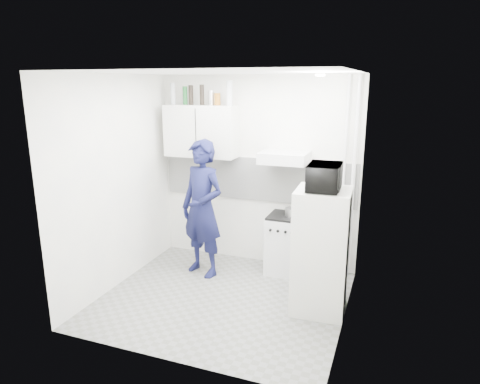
% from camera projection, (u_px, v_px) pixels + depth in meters
% --- Properties ---
extents(floor, '(2.80, 2.80, 0.00)m').
position_uv_depth(floor, '(223.00, 299.00, 5.08)').
color(floor, '#5B5D54').
rests_on(floor, ground).
extents(ceiling, '(2.80, 2.80, 0.00)m').
position_uv_depth(ceiling, '(221.00, 72.00, 4.44)').
color(ceiling, white).
rests_on(ceiling, wall_back).
extents(wall_back, '(2.80, 0.00, 2.80)m').
position_uv_depth(wall_back, '(257.00, 172.00, 5.90)').
color(wall_back, white).
rests_on(wall_back, floor).
extents(wall_left, '(0.00, 2.60, 2.60)m').
position_uv_depth(wall_left, '(117.00, 183.00, 5.23)').
color(wall_left, white).
rests_on(wall_left, floor).
extents(wall_right, '(0.00, 2.60, 2.60)m').
position_uv_depth(wall_right, '(351.00, 205.00, 4.29)').
color(wall_right, white).
rests_on(wall_right, floor).
extents(person, '(0.76, 0.62, 1.80)m').
position_uv_depth(person, '(202.00, 209.00, 5.57)').
color(person, '#0F1134').
rests_on(person, floor).
extents(stove, '(0.48, 0.48, 0.77)m').
position_uv_depth(stove, '(286.00, 245.00, 5.73)').
color(stove, silver).
rests_on(stove, floor).
extents(fridge, '(0.61, 0.61, 1.40)m').
position_uv_depth(fridge, '(321.00, 251.00, 4.69)').
color(fridge, silver).
rests_on(fridge, floor).
extents(stove_top, '(0.46, 0.46, 0.03)m').
position_uv_depth(stove_top, '(287.00, 216.00, 5.63)').
color(stove_top, black).
rests_on(stove_top, stove).
extents(saucepan, '(0.18, 0.18, 0.10)m').
position_uv_depth(saucepan, '(292.00, 212.00, 5.59)').
color(saucepan, silver).
rests_on(saucepan, stove_top).
extents(microwave, '(0.51, 0.36, 0.28)m').
position_uv_depth(microwave, '(325.00, 177.00, 4.49)').
color(microwave, black).
rests_on(microwave, fridge).
extents(bottle_a, '(0.07, 0.07, 0.29)m').
position_uv_depth(bottle_a, '(173.00, 94.00, 5.87)').
color(bottle_a, '#B2B7BC').
rests_on(bottle_a, upper_cabinet).
extents(bottle_b, '(0.06, 0.06, 0.25)m').
position_uv_depth(bottle_b, '(185.00, 96.00, 5.81)').
color(bottle_b, '#144C1E').
rests_on(bottle_b, upper_cabinet).
extents(bottle_c, '(0.06, 0.06, 0.26)m').
position_uv_depth(bottle_c, '(191.00, 95.00, 5.78)').
color(bottle_c, black).
rests_on(bottle_c, upper_cabinet).
extents(bottle_d, '(0.06, 0.06, 0.27)m').
position_uv_depth(bottle_d, '(202.00, 95.00, 5.73)').
color(bottle_d, black).
rests_on(bottle_d, upper_cabinet).
extents(canister_a, '(0.08, 0.08, 0.19)m').
position_uv_depth(canister_a, '(211.00, 98.00, 5.69)').
color(canister_a, silver).
rests_on(canister_a, upper_cabinet).
extents(canister_b, '(0.08, 0.08, 0.16)m').
position_uv_depth(canister_b, '(217.00, 99.00, 5.66)').
color(canister_b, brown).
rests_on(canister_b, upper_cabinet).
extents(bottle_e, '(0.08, 0.08, 0.32)m').
position_uv_depth(bottle_e, '(229.00, 93.00, 5.58)').
color(bottle_e, '#B2B7BC').
rests_on(bottle_e, upper_cabinet).
extents(upper_cabinet, '(1.00, 0.35, 0.70)m').
position_uv_depth(upper_cabinet, '(201.00, 131.00, 5.85)').
color(upper_cabinet, silver).
rests_on(upper_cabinet, wall_back).
extents(range_hood, '(0.60, 0.50, 0.14)m').
position_uv_depth(range_hood, '(285.00, 157.00, 5.45)').
color(range_hood, silver).
rests_on(range_hood, wall_back).
extents(backsplash, '(2.74, 0.03, 0.60)m').
position_uv_depth(backsplash, '(257.00, 179.00, 5.91)').
color(backsplash, white).
rests_on(backsplash, wall_back).
extents(pipe_a, '(0.05, 0.05, 2.60)m').
position_uv_depth(pipe_a, '(353.00, 180.00, 5.38)').
color(pipe_a, silver).
rests_on(pipe_a, floor).
extents(pipe_b, '(0.04, 0.04, 2.60)m').
position_uv_depth(pipe_b, '(343.00, 180.00, 5.42)').
color(pipe_b, silver).
rests_on(pipe_b, floor).
extents(ceiling_spot_fixture, '(0.10, 0.10, 0.02)m').
position_uv_depth(ceiling_spot_fixture, '(320.00, 75.00, 4.29)').
color(ceiling_spot_fixture, white).
rests_on(ceiling_spot_fixture, ceiling).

